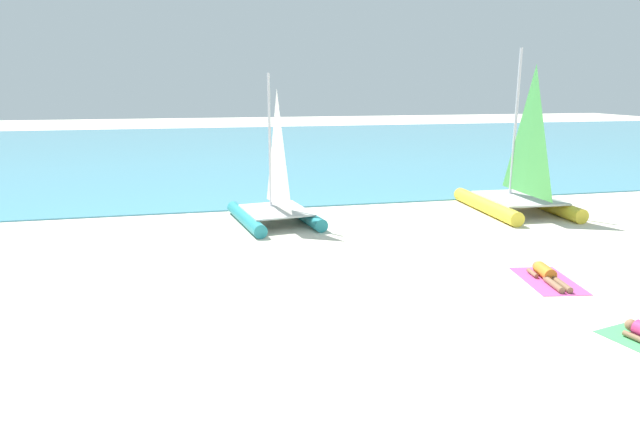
% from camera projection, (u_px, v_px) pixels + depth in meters
% --- Properties ---
extents(ground_plane, '(120.00, 120.00, 0.00)m').
position_uv_depth(ground_plane, '(288.00, 215.00, 19.19)').
color(ground_plane, beige).
extents(ocean_water, '(120.00, 40.00, 0.05)m').
position_uv_depth(ocean_water, '(238.00, 148.00, 39.20)').
color(ocean_water, '#4C9EB7').
rests_on(ocean_water, ground).
extents(sailboat_teal, '(2.86, 3.97, 4.78)m').
position_uv_depth(sailboat_teal, '(275.00, 202.00, 17.96)').
color(sailboat_teal, teal).
rests_on(sailboat_teal, ground).
extents(sailboat_yellow, '(2.94, 4.44, 5.65)m').
position_uv_depth(sailboat_yellow, '(519.00, 189.00, 19.50)').
color(sailboat_yellow, yellow).
rests_on(sailboat_yellow, ground).
extents(towel_right, '(1.40, 2.06, 0.01)m').
position_uv_depth(towel_right, '(548.00, 281.00, 12.75)').
color(towel_right, '#D84C99').
rests_on(towel_right, ground).
extents(sunbather_right, '(0.66, 1.57, 0.30)m').
position_uv_depth(sunbather_right, '(547.00, 275.00, 12.79)').
color(sunbather_right, orange).
rests_on(sunbather_right, towel_right).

